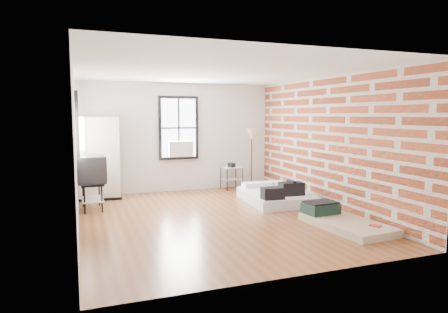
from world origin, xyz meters
name	(u,v)px	position (x,y,z in m)	size (l,w,h in m)	color
ground	(216,218)	(0.00, 0.00, 0.00)	(6.00, 6.00, 0.00)	brown
room_shell	(221,128)	(0.23, 0.36, 1.74)	(5.02, 6.02, 2.80)	silver
mattress_main	(276,195)	(1.74, 0.85, 0.16)	(1.45, 1.88, 0.57)	white
mattress_bare	(340,220)	(1.92, -1.30, 0.11)	(1.02, 1.74, 0.36)	tan
wardrobe	(99,158)	(-2.00, 2.65, 0.97)	(1.03, 0.65, 1.94)	black
side_table	(232,171)	(1.38, 2.72, 0.48)	(0.59, 0.50, 0.71)	black
floor_lamp	(252,137)	(1.93, 2.65, 1.39)	(0.35, 0.35, 1.63)	#2F240F
tv_stand	(92,171)	(-2.21, 1.55, 0.82)	(0.59, 0.82, 1.13)	black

